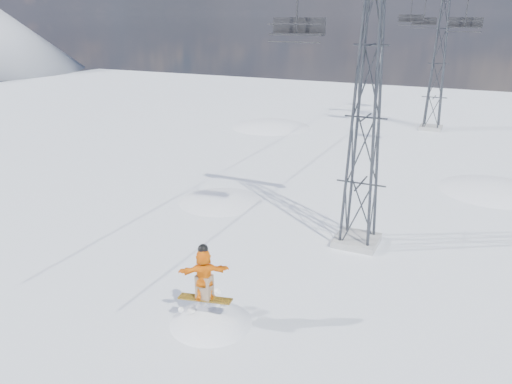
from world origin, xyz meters
TOP-DOWN VIEW (x-y plane):
  - ground at (0.00, 0.00)m, footprint 120.00×120.00m
  - snow_terrain at (-4.77, 21.24)m, footprint 39.00×37.00m
  - lift_tower_near at (0.80, 8.00)m, footprint 5.20×1.80m
  - lift_tower_far at (0.80, 33.00)m, footprint 5.20×1.80m
  - snowboarder_jump at (-1.94, 0.23)m, footprint 4.40×4.40m
  - lift_chair_near at (-1.40, 5.92)m, footprint 1.99×0.57m
  - lift_chair_mid at (3.00, 23.95)m, footprint 2.08×0.60m
  - lift_chair_far at (-1.40, 30.61)m, footprint 1.89×0.54m
  - lift_chair_extra at (-1.40, 38.24)m, footprint 2.20×0.63m

SIDE VIEW (x-z plane):
  - snow_terrain at x=-4.77m, z-range -20.59..1.41m
  - snowboarder_jump at x=-1.94m, z-range -5.05..1.79m
  - ground at x=0.00m, z-range 0.00..0.00m
  - lift_tower_near at x=0.80m, z-range -0.24..11.18m
  - lift_tower_far at x=0.80m, z-range -0.24..11.18m
  - lift_chair_extra at x=-1.40m, z-range 7.31..10.03m
  - lift_chair_mid at x=3.00m, z-range 7.49..10.07m
  - lift_chair_near at x=-1.40m, z-range 7.65..10.11m
  - lift_chair_far at x=-1.40m, z-range 7.81..10.15m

